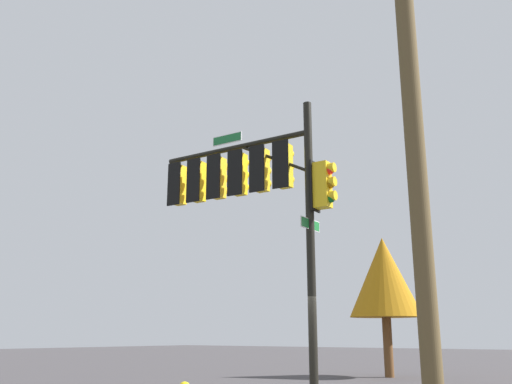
{
  "coord_description": "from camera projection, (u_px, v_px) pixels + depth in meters",
  "views": [
    {
      "loc": [
        -6.56,
        11.12,
        1.65
      ],
      "look_at": [
        1.47,
        0.15,
        5.15
      ],
      "focal_mm": 39.05,
      "sensor_mm": 36.0,
      "label": 1
    }
  ],
  "objects": [
    {
      "name": "utility_pole",
      "position": [
        413.0,
        116.0,
        7.29
      ],
      "size": [
        1.07,
        1.58,
        8.55
      ],
      "color": "brown",
      "rests_on": "ground_plane"
    },
    {
      "name": "tree_mid",
      "position": [
        384.0,
        277.0,
        23.3
      ],
      "size": [
        2.98,
        2.98,
        5.68
      ],
      "color": "brown",
      "rests_on": "ground_plane"
    },
    {
      "name": "signal_pole_assembly",
      "position": [
        252.0,
        189.0,
        14.23
      ],
      "size": [
        5.12,
        0.94,
        7.24
      ],
      "color": "black",
      "rests_on": "ground_plane"
    }
  ]
}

